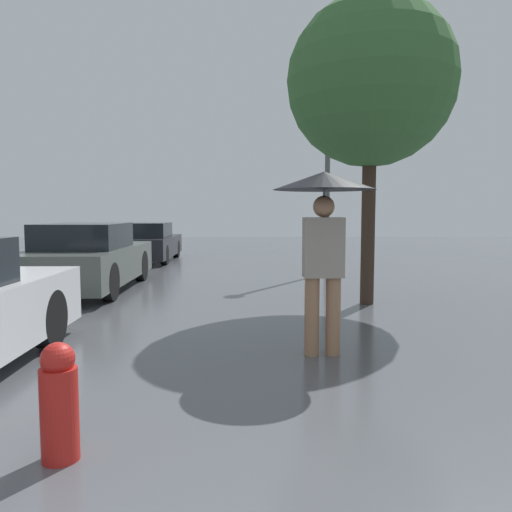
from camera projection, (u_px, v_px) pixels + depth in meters
name	position (u px, v px, depth m)	size (l,w,h in m)	color
pedestrian	(324.00, 212.00, 5.18)	(1.07, 1.07, 1.93)	#9E7051
parked_car_middle	(88.00, 259.00, 9.69)	(1.69, 4.18, 1.30)	#4C514C
parked_car_farthest	(145.00, 243.00, 15.52)	(1.79, 3.99, 1.19)	black
tree	(371.00, 83.00, 7.96)	(2.69, 2.69, 4.94)	#38281E
street_lamp	(328.00, 143.00, 12.04)	(0.35, 0.35, 4.87)	#515456
fire_hydrant	(59.00, 402.00, 3.02)	(0.23, 0.23, 0.73)	#B21E19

